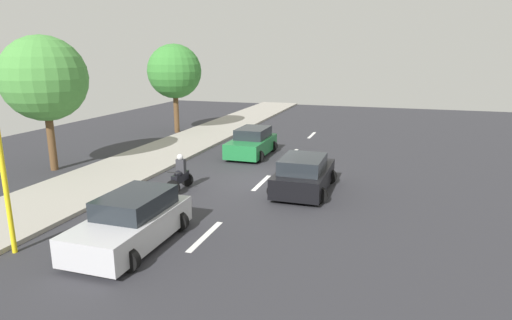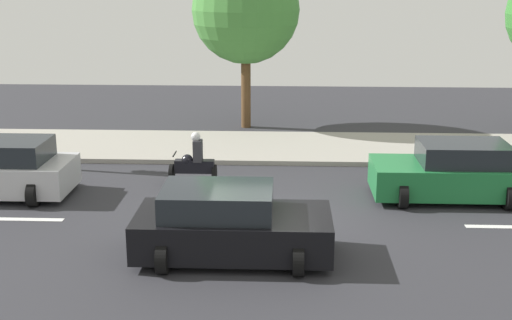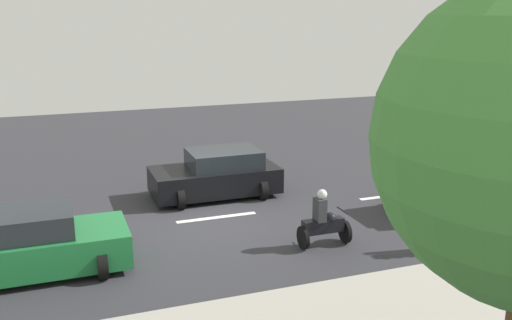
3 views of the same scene
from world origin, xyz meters
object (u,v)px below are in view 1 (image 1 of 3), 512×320
object	(u,v)px
car_green	(252,143)
street_tree_south	(174,72)
street_tree_north	(44,79)
car_silver	(132,222)
motorcycle	(180,175)
car_black	(304,175)

from	to	relation	value
car_green	street_tree_south	xyz separation A→B (m)	(7.42, -5.20, 3.61)
street_tree_north	car_silver	bearing A→B (deg)	143.98
street_tree_south	car_silver	bearing A→B (deg)	113.94
car_green	street_tree_north	world-z (taller)	street_tree_north
car_green	motorcycle	distance (m)	6.97
car_black	car_silver	world-z (taller)	same
car_silver	street_tree_south	xyz separation A→B (m)	(7.68, -17.30, 3.61)
car_silver	street_tree_south	world-z (taller)	street_tree_south
car_silver	street_tree_north	xyz separation A→B (m)	(8.52, -6.20, 3.69)
car_black	street_tree_north	xyz separation A→B (m)	(12.34, 0.37, 3.69)
motorcycle	car_silver	bearing A→B (deg)	102.09
motorcycle	car_green	bearing A→B (deg)	-96.99
car_black	street_tree_south	size ratio (longest dim) A/B	0.65
car_silver	street_tree_north	size ratio (longest dim) A/B	0.66
car_green	motorcycle	world-z (taller)	motorcycle
car_green	car_silver	world-z (taller)	same
street_tree_south	street_tree_north	xyz separation A→B (m)	(0.84, 11.10, 0.08)
car_green	street_tree_north	distance (m)	10.80
car_black	street_tree_south	bearing A→B (deg)	-43.02
car_silver	car_green	bearing A→B (deg)	-88.77
car_black	street_tree_north	world-z (taller)	street_tree_north
car_black	car_silver	bearing A→B (deg)	59.86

